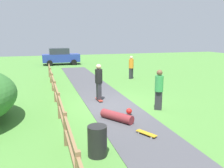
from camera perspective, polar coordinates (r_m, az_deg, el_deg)
ground_plane at (r=11.85m, az=-0.37°, el=-4.98°), size 60.00×60.00×0.00m
asphalt_path at (r=11.85m, az=-0.37°, el=-4.94°), size 2.40×28.00×0.02m
wooden_fence at (r=11.24m, az=-13.20°, el=-2.71°), size 0.12×18.12×1.10m
trash_bin at (r=6.95m, az=-3.57°, el=-13.58°), size 0.56×0.56×0.90m
skater_riding at (r=12.21m, az=-3.22°, el=0.88°), size 0.40×0.81×1.94m
skater_fallen at (r=9.65m, az=1.43°, el=-7.72°), size 1.40×1.42×0.36m
skateboard_loose at (r=8.42m, az=8.29°, el=-11.70°), size 0.54×0.80×0.08m
bystander_green at (r=11.01m, az=11.28°, el=-0.89°), size 0.53×0.53×1.88m
bystander_orange at (r=18.65m, az=4.66°, el=4.32°), size 0.53×0.53×1.81m
parked_car_blue at (r=28.12m, az=-12.33°, el=6.54°), size 4.22×2.04×1.92m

